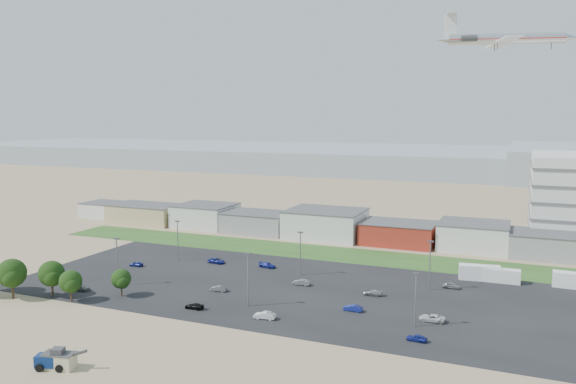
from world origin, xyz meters
The scene contains 34 objects.
ground centered at (0.00, 0.00, 0.00)m, with size 700.00×700.00×0.00m, color #8D735A.
parking_lot centered at (5.00, 20.00, 0.01)m, with size 120.00×50.00×0.01m, color black.
grass_strip centered at (0.00, 52.00, 0.01)m, with size 160.00×16.00×0.02m, color #2D491B.
hills_backdrop centered at (40.00, 315.00, 4.50)m, with size 700.00×200.00×9.00m, color gray, non-canonical shape.
building_row centered at (-17.00, 71.00, 4.00)m, with size 170.00×20.00×8.00m, color silver, non-canonical shape.
portable_shed centered at (-12.18, -27.90, 1.16)m, with size 4.60×2.39×2.32m, color #C1B892, non-canonical shape.
telehandler centered at (-12.94, -28.31, 1.55)m, with size 7.44×2.48×3.10m, color navy, non-canonical shape.
box_trailer_a centered at (39.66, 41.32, 1.63)m, with size 8.70×2.72×3.26m, color silver, non-canonical shape.
box_trailer_b centered at (44.08, 41.31, 1.47)m, with size 7.84×2.45×2.94m, color silver, non-canonical shape.
box_trailer_c centered at (58.48, 42.64, 1.61)m, with size 8.58×2.68×3.22m, color silver, non-canonical shape.
tree_left centered at (-44.19, -7.41, 4.51)m, with size 6.01×6.01×9.01m, color black, non-canonical shape.
tree_mid centered at (-38.21, -3.26, 4.07)m, with size 5.42×5.42×8.13m, color black, non-canonical shape.
tree_right centered at (-32.30, -4.37, 3.50)m, with size 4.66×4.66×6.99m, color black, non-canonical shape.
tree_near centered at (-25.42, 1.96, 3.13)m, with size 4.18×4.18×6.27m, color black, non-canonical shape.
lightpole_front_l centered at (-30.99, 7.66, 5.09)m, with size 1.20×0.50×10.18m, color slate, non-canonical shape.
lightpole_front_m centered at (0.49, 6.36, 5.13)m, with size 1.21×0.50×10.26m, color slate, non-canonical shape.
lightpole_front_r centered at (31.47, 7.81, 4.69)m, with size 1.10×0.46×9.38m, color slate, non-canonical shape.
lightpole_back_l centered at (-30.95, 30.35, 5.03)m, with size 1.18×0.49×10.05m, color slate, non-canonical shape.
lightpole_back_m centered at (1.87, 30.03, 4.96)m, with size 1.17×0.49×9.91m, color slate, non-canonical shape.
lightpole_back_r centered at (30.59, 29.62, 5.18)m, with size 1.22×0.51×10.35m, color slate, non-canonical shape.
airliner centered at (40.72, 105.19, 59.67)m, with size 42.28×28.83×12.49m, color silver, non-canonical shape.
parked_car_0 centered at (33.81, 11.40, 0.62)m, with size 2.06×4.47×1.24m, color silver.
parked_car_1 centered at (19.59, 11.22, 0.59)m, with size 1.25×3.57×1.18m, color navy.
parked_car_2 centered at (32.87, 1.51, 0.55)m, with size 1.30×3.23×1.10m, color navy.
parked_car_3 centered at (-8.01, 1.07, 0.54)m, with size 1.52×3.73×1.08m, color black.
parked_car_4 centered at (-9.17, 12.20, 0.58)m, with size 1.22×3.50×1.15m, color #595B5E.
parked_car_5 centered at (-37.14, 21.78, 0.58)m, with size 1.37×3.41×1.16m, color navy.
parked_car_6 centered at (-7.59, 32.75, 0.61)m, with size 1.72×4.24×1.23m, color navy.
parked_car_7 centered at (4.97, 22.70, 0.61)m, with size 1.30×3.73×1.23m, color #A5A5AA.
parked_car_8 centered at (34.67, 32.53, 0.61)m, with size 1.45×3.61×1.23m, color #A5A5AA.
parked_car_9 centered at (-20.83, 31.71, 0.61)m, with size 2.02×4.37×1.22m, color navy.
parked_car_10 centered at (-35.79, 1.79, 0.62)m, with size 1.74×4.29×1.24m, color #595B5E.
parked_car_12 centered at (20.65, 21.67, 0.56)m, with size 1.57×3.86×1.12m, color #A5A5AA.
parked_car_13 centered at (6.31, 1.32, 0.65)m, with size 1.38×3.95×1.30m, color silver.
Camera 1 is at (46.71, -85.17, 35.17)m, focal length 35.00 mm.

